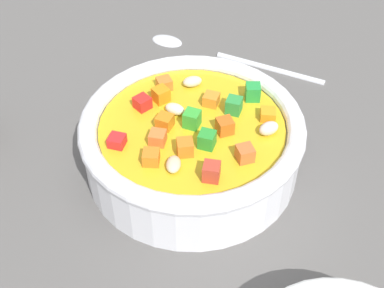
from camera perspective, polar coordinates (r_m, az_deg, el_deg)
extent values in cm
cube|color=#565451|center=(49.05, 0.00, -3.18)|extent=(140.00, 140.00, 2.00)
cylinder|color=white|center=(46.65, 0.00, -0.41)|extent=(19.35, 19.35, 4.67)
torus|color=white|center=(44.70, 0.00, 2.17)|extent=(19.85, 19.85, 1.67)
cylinder|color=gold|center=(44.90, 0.00, 1.89)|extent=(16.40, 16.40, 0.40)
cube|color=red|center=(46.44, -5.54, 4.60)|extent=(1.61, 1.61, 1.14)
cube|color=orange|center=(48.63, -2.82, 6.81)|extent=(1.42, 1.42, 1.07)
cube|color=#D7622D|center=(41.60, 5.92, -1.05)|extent=(1.49, 1.49, 1.28)
cube|color=red|center=(43.14, -8.35, 0.35)|extent=(1.85, 1.85, 0.93)
cube|color=orange|center=(41.86, -0.77, -0.37)|extent=(1.67, 1.67, 1.31)
cube|color=orange|center=(44.34, -3.04, 2.52)|extent=(1.84, 1.84, 1.17)
cube|color=green|center=(47.45, 6.78, 5.76)|extent=(1.76, 1.76, 1.50)
cube|color=orange|center=(42.90, -3.84, 0.70)|extent=(1.84, 1.84, 1.13)
cube|color=green|center=(42.63, 2.23, 0.69)|extent=(1.85, 1.85, 1.40)
ellipsoid|color=beige|center=(44.13, 8.52, 1.73)|extent=(1.91, 1.30, 1.15)
cube|color=orange|center=(46.68, 2.16, 4.97)|extent=(1.85, 1.85, 1.05)
ellipsoid|color=beige|center=(45.74, -1.91, 3.91)|extent=(2.03, 2.18, 0.92)
cube|color=#BA3A28|center=(39.90, 2.17, -3.08)|extent=(1.83, 1.83, 1.47)
cube|color=#E55B1A|center=(43.81, 3.68, 2.00)|extent=(1.46, 1.46, 1.33)
cube|color=#2C8D3B|center=(45.77, 4.74, 4.22)|extent=(1.85, 1.85, 1.44)
ellipsoid|color=beige|center=(48.82, 0.04, 6.96)|extent=(1.96, 1.39, 0.95)
cube|color=orange|center=(45.62, 8.45, 3.27)|extent=(1.80, 1.80, 0.96)
cube|color=orange|center=(41.30, -4.56, -1.48)|extent=(1.79, 1.79, 1.14)
cube|color=green|center=(44.43, -0.53, 2.99)|extent=(1.85, 1.85, 1.51)
cube|color=orange|center=(47.03, -3.48, 5.49)|extent=(1.52, 1.52, 1.34)
ellipsoid|color=beige|center=(40.89, -2.07, -2.27)|extent=(1.95, 2.18, 0.81)
cylinder|color=silver|center=(60.37, 8.65, 8.54)|extent=(8.59, 10.64, 0.72)
ellipsoid|color=silver|center=(64.49, -2.81, 11.66)|extent=(4.33, 4.59, 0.88)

